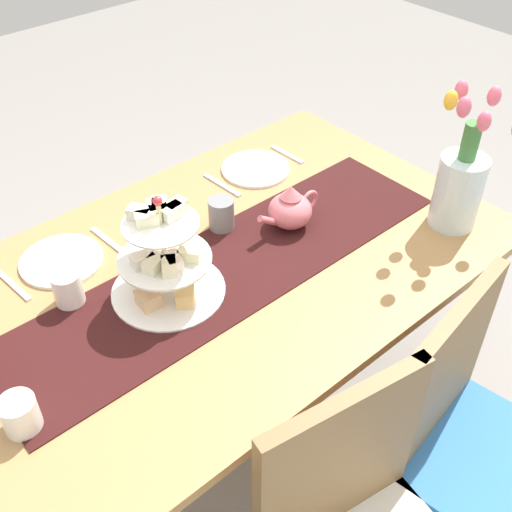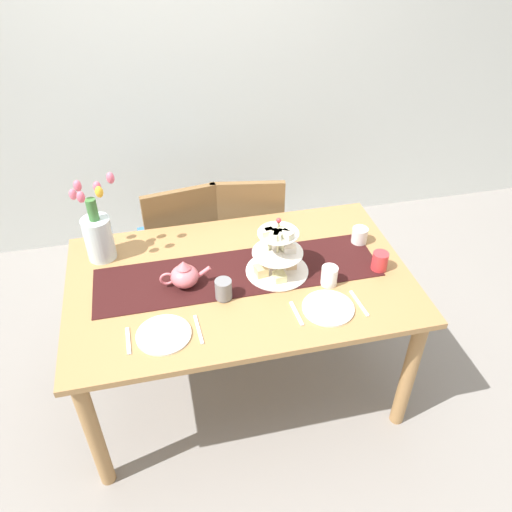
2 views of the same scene
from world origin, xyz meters
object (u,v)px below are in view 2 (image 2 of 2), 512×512
object	(u,v)px
chair_left	(179,240)
knife_left	(198,329)
chair_right	(248,231)
dinner_plate_right	(328,308)
mug_grey	(223,289)
teapot	(184,275)
knife_right	(359,303)
mug_orange	(380,261)
cream_jug	(360,235)
fork_right	(296,313)
mug_white_text	(329,276)
dinner_plate_left	(164,335)
fork_left	(128,341)
tulip_vase	(98,233)
dining_table	(240,293)
tiered_cake_stand	(277,254)

from	to	relation	value
chair_left	knife_left	world-z (taller)	chair_left
chair_left	chair_right	distance (m)	0.42
dinner_plate_right	mug_grey	xyz separation A→B (m)	(-0.43, 0.17, 0.05)
teapot	knife_right	bearing A→B (deg)	-21.90
mug_grey	mug_orange	world-z (taller)	mug_grey
teapot	knife_right	xyz separation A→B (m)	(0.74, -0.30, -0.06)
cream_jug	knife_right	size ratio (longest dim) A/B	0.50
fork_right	mug_white_text	distance (m)	0.26
teapot	mug_orange	xyz separation A→B (m)	(0.92, -0.09, -0.01)
teapot	mug_grey	bearing A→B (deg)	-37.98
fork_right	knife_right	xyz separation A→B (m)	(0.29, 0.00, 0.00)
dinner_plate_left	fork_left	size ratio (longest dim) A/B	1.53
dinner_plate_left	tulip_vase	bearing A→B (deg)	112.41
dinner_plate_right	teapot	bearing A→B (deg)	153.44
chair_left	fork_left	distance (m)	1.10
chair_left	cream_jug	world-z (taller)	chair_left
chair_right	mug_grey	size ratio (longest dim) A/B	9.58
fork_left	dinner_plate_right	world-z (taller)	dinner_plate_right
chair_left	dinner_plate_right	bearing A→B (deg)	-60.97
dining_table	dinner_plate_left	distance (m)	0.50
tulip_vase	mug_grey	xyz separation A→B (m)	(0.53, -0.43, -0.09)
knife_left	chair_left	bearing A→B (deg)	89.69
chair_right	mug_white_text	xyz separation A→B (m)	(0.20, -0.86, 0.30)
dinner_plate_left	fork_left	world-z (taller)	dinner_plate_left
chair_right	teapot	size ratio (longest dim) A/B	3.82
dinner_plate_left	mug_grey	distance (m)	0.34
tiered_cake_stand	mug_white_text	size ratio (longest dim) A/B	3.20
dinner_plate_left	fork_left	xyz separation A→B (m)	(-0.15, 0.00, -0.00)
teapot	knife_right	size ratio (longest dim) A/B	1.40
tiered_cake_stand	mug_grey	xyz separation A→B (m)	(-0.28, -0.12, -0.06)
knife_left	mug_grey	distance (m)	0.23
chair_right	tulip_vase	bearing A→B (deg)	-153.02
fork_right	mug_white_text	world-z (taller)	mug_white_text
chair_right	tiered_cake_stand	xyz separation A→B (m)	(-0.01, -0.73, 0.37)
dining_table	knife_left	world-z (taller)	knife_left
tulip_vase	teapot	bearing A→B (deg)	-39.51
cream_jug	dinner_plate_right	bearing A→B (deg)	-126.15
chair_left	dinner_plate_right	world-z (taller)	chair_left
chair_right	cream_jug	xyz separation A→B (m)	(0.46, -0.59, 0.30)
knife_left	fork_right	world-z (taller)	same
tulip_vase	knife_left	size ratio (longest dim) A/B	2.64
teapot	mug_grey	xyz separation A→B (m)	(0.16, -0.12, -0.01)
tiered_cake_stand	cream_jug	xyz separation A→B (m)	(0.47, 0.14, -0.07)
fork_left	fork_right	size ratio (longest dim) A/B	1.00
cream_jug	mug_orange	world-z (taller)	mug_orange
knife_right	dining_table	bearing A→B (deg)	148.31
mug_grey	mug_white_text	xyz separation A→B (m)	(0.49, -0.01, -0.00)
knife_right	knife_left	bearing A→B (deg)	180.00
tiered_cake_stand	dining_table	bearing A→B (deg)	179.68
knife_left	knife_right	size ratio (longest dim) A/B	1.00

